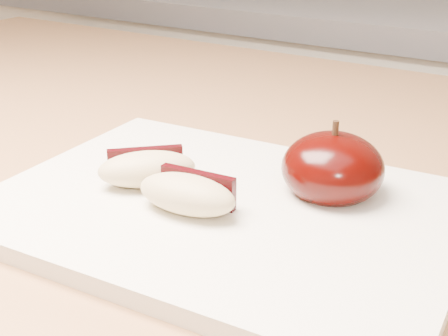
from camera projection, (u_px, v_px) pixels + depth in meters
The scene contains 4 objects.
cutting_board at pixel (224, 210), 0.43m from camera, with size 0.32×0.23×0.01m, color silver.
apple_half at pixel (333, 168), 0.43m from camera, with size 0.07×0.07×0.06m.
apple_wedge_a at pixel (147, 168), 0.45m from camera, with size 0.07×0.07×0.03m.
apple_wedge_b at pixel (188, 193), 0.41m from camera, with size 0.07×0.04×0.03m.
Camera 1 is at (0.15, 0.03, 1.10)m, focal length 50.00 mm.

